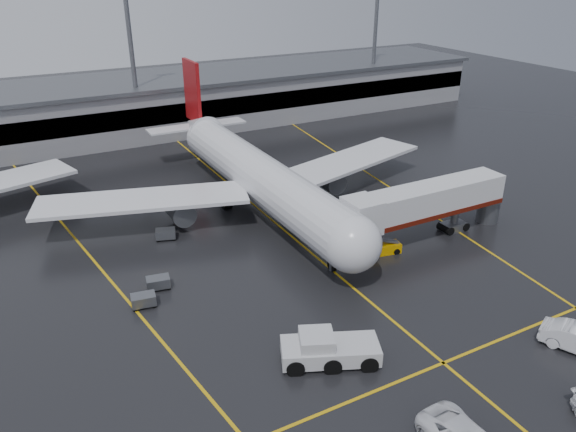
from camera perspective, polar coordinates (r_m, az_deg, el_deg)
ground at (r=57.77m, az=0.81°, el=-2.47°), size 220.00×220.00×0.00m
apron_line_centre at (r=57.77m, az=0.81°, el=-2.46°), size 0.25×90.00×0.02m
apron_line_stop at (r=43.01m, az=15.65°, el=-14.31°), size 60.00×0.25×0.02m
apron_line_left at (r=61.08m, az=-20.67°, el=-2.59°), size 9.99×69.35×0.02m
apron_line_right at (r=74.55m, az=9.22°, el=3.70°), size 7.57×69.64×0.02m
terminal at (r=98.58m, az=-13.09°, el=11.23°), size 122.00×19.00×8.60m
light_mast_mid at (r=89.89m, az=-15.80°, el=16.28°), size 3.00×1.20×25.45m
light_mast_right at (r=109.12m, az=8.95°, el=18.25°), size 3.00×1.20×25.45m
main_airliner at (r=63.99m, az=-3.40°, el=4.41°), size 48.80×45.60×14.10m
jet_bridge at (r=58.12m, az=14.05°, el=1.20°), size 19.90×3.40×6.05m
pushback_tractor at (r=41.17m, az=4.05°, el=-13.53°), size 7.58×5.42×2.51m
belt_loader at (r=55.90m, az=9.83°, el=-3.28°), size 3.42×2.01×2.05m
baggage_cart_a at (r=50.62m, az=-13.17°, el=-6.64°), size 2.19×1.62×1.12m
baggage_cart_b at (r=48.50m, az=-14.60°, el=-8.33°), size 2.17×1.59×1.12m
baggage_cart_c at (r=59.03m, az=-12.45°, el=-1.79°), size 2.30×1.85×1.12m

